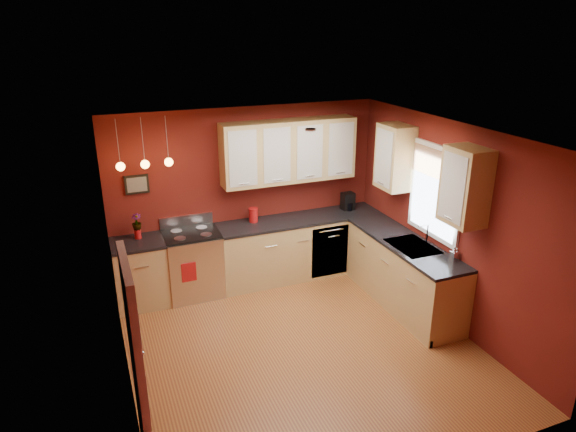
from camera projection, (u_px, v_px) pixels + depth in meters
name	position (u px, v px, depth m)	size (l,w,h in m)	color
floor	(302.00, 347.00, 6.22)	(4.20, 4.20, 0.00)	#9C662D
ceiling	(305.00, 135.00, 5.30)	(4.00, 4.20, 0.02)	beige
wall_back	(247.00, 195.00, 7.59)	(4.00, 0.02, 2.60)	maroon
wall_front	(412.00, 355.00, 3.94)	(4.00, 0.02, 2.60)	maroon
wall_left	(118.00, 281.00, 5.07)	(0.02, 4.20, 2.60)	maroon
wall_right	(449.00, 225.00, 6.46)	(0.02, 4.20, 2.60)	maroon
base_cabinets_back_left	(141.00, 274.00, 7.05)	(0.70, 0.60, 0.90)	tan
base_cabinets_back_right	(300.00, 248.00, 7.88)	(2.54, 0.60, 0.90)	tan
base_cabinets_right	(403.00, 274.00, 7.05)	(0.60, 2.10, 0.90)	tan
counter_back_left	(137.00, 243.00, 6.89)	(0.70, 0.62, 0.04)	black
counter_back_right	(300.00, 219.00, 7.72)	(2.54, 0.62, 0.04)	black
counter_right	(406.00, 243.00, 6.88)	(0.62, 2.10, 0.04)	black
gas_range	(193.00, 263.00, 7.30)	(0.76, 0.64, 1.11)	silver
dishwasher_front	(330.00, 251.00, 7.76)	(0.60, 0.02, 0.80)	silver
sink	(412.00, 248.00, 6.75)	(0.50, 0.70, 0.33)	gray
window	(436.00, 189.00, 6.58)	(0.06, 1.02, 1.22)	white
door_left_wall	(139.00, 376.00, 4.13)	(0.12, 0.82, 2.05)	white
upper_cabinets_back	(289.00, 151.00, 7.41)	(2.00, 0.35, 0.90)	tan
upper_cabinets_right	(427.00, 170.00, 6.45)	(0.35, 1.95, 0.90)	tan
wall_picture	(137.00, 184.00, 6.91)	(0.32, 0.03, 0.26)	black
pendant_lights	(145.00, 164.00, 6.53)	(0.71, 0.11, 0.66)	gray
red_canister	(253.00, 215.00, 7.53)	(0.14, 0.14, 0.21)	#A81213
red_vase	(138.00, 233.00, 6.96)	(0.09, 0.09, 0.14)	#A81213
flowers	(136.00, 222.00, 6.90)	(0.13, 0.13, 0.23)	#A81213
coffee_maker	(348.00, 202.00, 8.02)	(0.20, 0.19, 0.27)	black
soap_pump	(454.00, 254.00, 6.31)	(0.08, 0.08, 0.17)	white
dish_towel	(189.00, 272.00, 6.95)	(0.20, 0.01, 0.27)	#A81213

